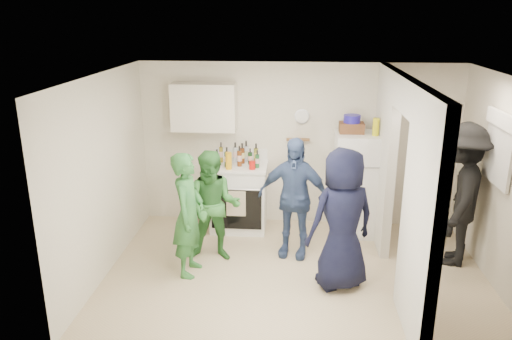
% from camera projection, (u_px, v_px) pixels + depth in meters
% --- Properties ---
extents(floor, '(4.80, 4.80, 0.00)m').
position_uv_depth(floor, '(295.00, 273.00, 6.38)').
color(floor, '#C3B689').
rests_on(floor, ground).
extents(wall_back, '(4.80, 0.00, 4.80)m').
position_uv_depth(wall_back, '(298.00, 145.00, 7.61)').
color(wall_back, silver).
rests_on(wall_back, floor).
extents(wall_front, '(4.80, 0.00, 4.80)m').
position_uv_depth(wall_front, '(298.00, 244.00, 4.38)').
color(wall_front, silver).
rests_on(wall_front, floor).
extents(wall_left, '(0.00, 3.40, 3.40)m').
position_uv_depth(wall_left, '(104.00, 176.00, 6.18)').
color(wall_left, silver).
rests_on(wall_left, floor).
extents(wall_right, '(0.00, 3.40, 3.40)m').
position_uv_depth(wall_right, '(504.00, 186.00, 5.81)').
color(wall_right, silver).
rests_on(wall_right, floor).
extents(ceiling, '(4.80, 4.80, 0.00)m').
position_uv_depth(ceiling, '(301.00, 76.00, 5.62)').
color(ceiling, white).
rests_on(ceiling, wall_back).
extents(partition_pier_back, '(0.12, 1.20, 2.50)m').
position_uv_depth(partition_pier_back, '(384.00, 158.00, 6.95)').
color(partition_pier_back, silver).
rests_on(partition_pier_back, floor).
extents(partition_pier_front, '(0.12, 1.20, 2.50)m').
position_uv_depth(partition_pier_front, '(421.00, 221.00, 4.86)').
color(partition_pier_front, silver).
rests_on(partition_pier_front, floor).
extents(partition_header, '(0.12, 1.00, 0.40)m').
position_uv_depth(partition_header, '(407.00, 95.00, 5.59)').
color(partition_header, silver).
rests_on(partition_header, partition_pier_back).
extents(stove, '(0.85, 0.71, 1.02)m').
position_uv_depth(stove, '(239.00, 197.00, 7.59)').
color(stove, white).
rests_on(stove, floor).
extents(upper_cabinet, '(0.95, 0.34, 0.70)m').
position_uv_depth(upper_cabinet, '(204.00, 107.00, 7.37)').
color(upper_cabinet, silver).
rests_on(upper_cabinet, wall_back).
extents(fridge, '(0.63, 0.61, 1.53)m').
position_uv_depth(fridge, '(355.00, 184.00, 7.35)').
color(fridge, white).
rests_on(fridge, floor).
extents(wicker_basket, '(0.35, 0.25, 0.15)m').
position_uv_depth(wicker_basket, '(351.00, 128.00, 7.15)').
color(wicker_basket, brown).
rests_on(wicker_basket, fridge).
extents(blue_bowl, '(0.24, 0.24, 0.11)m').
position_uv_depth(blue_bowl, '(352.00, 119.00, 7.11)').
color(blue_bowl, '#1E148F').
rests_on(blue_bowl, wicker_basket).
extents(yellow_cup_stack_top, '(0.09, 0.09, 0.25)m').
position_uv_depth(yellow_cup_stack_top, '(376.00, 127.00, 6.97)').
color(yellow_cup_stack_top, yellow).
rests_on(yellow_cup_stack_top, fridge).
extents(wall_clock, '(0.22, 0.02, 0.22)m').
position_uv_depth(wall_clock, '(302.00, 116.00, 7.45)').
color(wall_clock, white).
rests_on(wall_clock, wall_back).
extents(spice_shelf, '(0.35, 0.08, 0.03)m').
position_uv_depth(spice_shelf, '(298.00, 140.00, 7.54)').
color(spice_shelf, olive).
rests_on(spice_shelf, wall_back).
extents(nook_window, '(0.03, 0.70, 0.80)m').
position_uv_depth(nook_window, '(501.00, 149.00, 5.88)').
color(nook_window, black).
rests_on(nook_window, wall_right).
extents(nook_window_frame, '(0.04, 0.76, 0.86)m').
position_uv_depth(nook_window_frame, '(499.00, 149.00, 5.89)').
color(nook_window_frame, white).
rests_on(nook_window_frame, wall_right).
extents(nook_valance, '(0.04, 0.82, 0.18)m').
position_uv_depth(nook_valance, '(502.00, 120.00, 5.78)').
color(nook_valance, white).
rests_on(nook_valance, wall_right).
extents(yellow_cup_stack_stove, '(0.09, 0.09, 0.25)m').
position_uv_depth(yellow_cup_stack_stove, '(229.00, 161.00, 7.20)').
color(yellow_cup_stack_stove, gold).
rests_on(yellow_cup_stack_stove, stove).
extents(red_cup, '(0.09, 0.09, 0.12)m').
position_uv_depth(red_cup, '(252.00, 165.00, 7.21)').
color(red_cup, red).
rests_on(red_cup, stove).
extents(person_green_left, '(0.43, 0.61, 1.59)m').
position_uv_depth(person_green_left, '(188.00, 215.00, 6.18)').
color(person_green_left, '#387D32').
rests_on(person_green_left, floor).
extents(person_green_center, '(0.74, 0.58, 1.50)m').
position_uv_depth(person_green_center, '(214.00, 207.00, 6.55)').
color(person_green_center, '#357835').
rests_on(person_green_center, floor).
extents(person_denim, '(1.03, 0.59, 1.66)m').
position_uv_depth(person_denim, '(293.00, 198.00, 6.65)').
color(person_denim, '#3C4C83').
rests_on(person_denim, floor).
extents(person_navy, '(1.00, 0.86, 1.73)m').
position_uv_depth(person_navy, '(342.00, 220.00, 5.85)').
color(person_navy, black).
rests_on(person_navy, floor).
extents(person_nook, '(1.11, 1.40, 1.89)m').
position_uv_depth(person_nook, '(460.00, 195.00, 6.41)').
color(person_nook, black).
rests_on(person_nook, floor).
extents(bottle_a, '(0.06, 0.06, 0.31)m').
position_uv_depth(bottle_a, '(221.00, 152.00, 7.52)').
color(bottle_a, olive).
rests_on(bottle_a, stove).
extents(bottle_b, '(0.07, 0.07, 0.29)m').
position_uv_depth(bottle_b, '(227.00, 157.00, 7.31)').
color(bottle_b, '#143E27').
rests_on(bottle_b, stove).
extents(bottle_c, '(0.07, 0.07, 0.31)m').
position_uv_depth(bottle_c, '(235.00, 152.00, 7.53)').
color(bottle_c, '#B4BDC3').
rests_on(bottle_c, stove).
extents(bottle_d, '(0.07, 0.07, 0.31)m').
position_uv_depth(bottle_d, '(240.00, 156.00, 7.33)').
color(bottle_d, '#5E2D10').
rests_on(bottle_d, stove).
extents(bottle_e, '(0.07, 0.07, 0.33)m').
position_uv_depth(bottle_e, '(246.00, 151.00, 7.55)').
color(bottle_e, '#ADAFBF').
rests_on(bottle_e, stove).
extents(bottle_f, '(0.06, 0.06, 0.24)m').
position_uv_depth(bottle_f, '(250.00, 156.00, 7.43)').
color(bottle_f, '#123415').
rests_on(bottle_f, stove).
extents(bottle_g, '(0.07, 0.07, 0.30)m').
position_uv_depth(bottle_g, '(256.00, 153.00, 7.49)').
color(bottle_g, olive).
rests_on(bottle_g, stove).
extents(bottle_h, '(0.08, 0.08, 0.27)m').
position_uv_depth(bottle_h, '(217.00, 158.00, 7.30)').
color(bottle_h, silver).
rests_on(bottle_h, stove).
extents(bottle_i, '(0.07, 0.07, 0.31)m').
position_uv_depth(bottle_i, '(242.00, 153.00, 7.47)').
color(bottle_i, '#5B2B0F').
rests_on(bottle_i, stove).
extents(bottle_j, '(0.06, 0.06, 0.26)m').
position_uv_depth(bottle_j, '(257.00, 159.00, 7.26)').
color(bottle_j, '#1C5226').
rests_on(bottle_j, stove).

